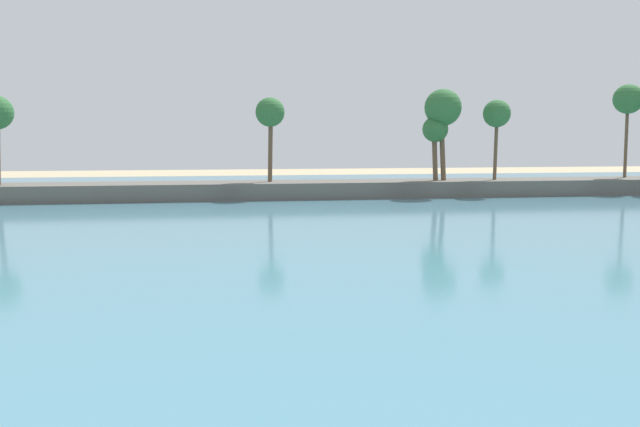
# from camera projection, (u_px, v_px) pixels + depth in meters

# --- Properties ---
(sea) EXTENTS (220.00, 99.39, 0.06)m
(sea) POSITION_uv_depth(u_px,v_px,m) (219.00, 209.00, 60.14)
(sea) COLOR teal
(sea) RESTS_ON ground
(palm_headland) EXTENTS (114.91, 6.10, 12.78)m
(palm_headland) POSITION_uv_depth(u_px,v_px,m) (245.00, 170.00, 69.67)
(palm_headland) COLOR #605B54
(palm_headland) RESTS_ON ground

